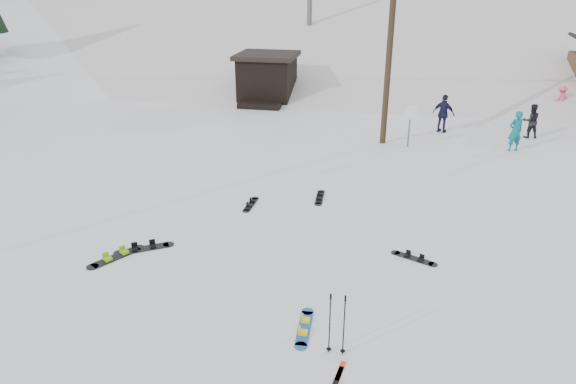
# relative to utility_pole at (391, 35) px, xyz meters

# --- Properties ---
(ground) EXTENTS (200.00, 200.00, 0.00)m
(ground) POSITION_rel_utility_pole_xyz_m (-2.00, -14.00, -4.68)
(ground) COLOR white
(ground) RESTS_ON ground
(ski_slope) EXTENTS (60.00, 85.24, 65.97)m
(ski_slope) POSITION_rel_utility_pole_xyz_m (-2.00, 41.00, -16.68)
(ski_slope) COLOR silver
(ski_slope) RESTS_ON ground
(ridge_left) EXTENTS (47.54, 95.03, 58.38)m
(ridge_left) POSITION_rel_utility_pole_xyz_m (-38.00, 34.00, -15.68)
(ridge_left) COLOR white
(ridge_left) RESTS_ON ground
(treeline_left) EXTENTS (20.00, 64.00, 10.00)m
(treeline_left) POSITION_rel_utility_pole_xyz_m (-36.00, 26.00, -4.68)
(treeline_left) COLOR black
(treeline_left) RESTS_ON ground
(treeline_crest) EXTENTS (50.00, 6.00, 10.00)m
(treeline_crest) POSITION_rel_utility_pole_xyz_m (-2.00, 72.00, -4.68)
(treeline_crest) COLOR black
(treeline_crest) RESTS_ON ski_slope
(utility_pole) EXTENTS (2.00, 0.26, 9.00)m
(utility_pole) POSITION_rel_utility_pole_xyz_m (0.00, 0.00, 0.00)
(utility_pole) COLOR #3A2819
(utility_pole) RESTS_ON ground
(trail_sign) EXTENTS (0.50, 0.09, 1.85)m
(trail_sign) POSITION_rel_utility_pole_xyz_m (1.10, -0.42, -3.41)
(trail_sign) COLOR #595B60
(trail_sign) RESTS_ON ground
(lift_hut) EXTENTS (3.40, 4.10, 2.75)m
(lift_hut) POSITION_rel_utility_pole_xyz_m (-7.00, 6.94, -3.32)
(lift_hut) COLOR black
(lift_hut) RESTS_ON ground
(hero_snowboard) EXTENTS (0.32, 1.44, 0.10)m
(hero_snowboard) POSITION_rel_utility_pole_xyz_m (-1.23, -13.59, -4.65)
(hero_snowboard) COLOR blue
(hero_snowboard) RESTS_ON ground
(ski_poles) EXTENTS (0.38, 0.10, 1.39)m
(ski_poles) POSITION_rel_utility_pole_xyz_m (-0.48, -14.22, -3.97)
(ski_poles) COLOR black
(ski_poles) RESTS_ON ground
(board_scatter_a) EXTENTS (1.44, 1.02, 0.12)m
(board_scatter_a) POSITION_rel_utility_pole_xyz_m (-6.18, -11.08, -4.65)
(board_scatter_a) COLOR black
(board_scatter_a) RESTS_ON ground
(board_scatter_b) EXTENTS (0.27, 1.28, 0.09)m
(board_scatter_b) POSITION_rel_utility_pole_xyz_m (-4.05, -7.64, -4.66)
(board_scatter_b) COLOR black
(board_scatter_b) RESTS_ON ground
(board_scatter_c) EXTENTS (1.03, 1.48, 0.12)m
(board_scatter_c) POSITION_rel_utility_pole_xyz_m (-6.72, -11.65, -4.65)
(board_scatter_c) COLOR black
(board_scatter_c) RESTS_ON ground
(board_scatter_d) EXTENTS (1.22, 0.68, 0.09)m
(board_scatter_d) POSITION_rel_utility_pole_xyz_m (1.16, -10.13, -4.66)
(board_scatter_d) COLOR black
(board_scatter_d) RESTS_ON ground
(board_scatter_f) EXTENTS (0.30, 1.32, 0.09)m
(board_scatter_f) POSITION_rel_utility_pole_xyz_m (-1.90, -6.65, -4.66)
(board_scatter_f) COLOR black
(board_scatter_f) RESTS_ON ground
(skier_teal) EXTENTS (0.75, 0.63, 1.74)m
(skier_teal) POSITION_rel_utility_pole_xyz_m (5.50, -0.03, -3.81)
(skier_teal) COLOR #0B6673
(skier_teal) RESTS_ON ground
(skier_dark) EXTENTS (0.85, 0.71, 1.57)m
(skier_dark) POSITION_rel_utility_pole_xyz_m (6.60, 2.14, -3.89)
(skier_dark) COLOR black
(skier_dark) RESTS_ON ground
(skier_pink) EXTENTS (1.09, 0.94, 1.47)m
(skier_pink) POSITION_rel_utility_pole_xyz_m (9.23, 7.33, -3.95)
(skier_pink) COLOR #EE5473
(skier_pink) RESTS_ON ground
(skier_navy) EXTENTS (1.14, 0.87, 1.81)m
(skier_navy) POSITION_rel_utility_pole_xyz_m (2.72, 2.23, -3.78)
(skier_navy) COLOR #181638
(skier_navy) RESTS_ON ground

